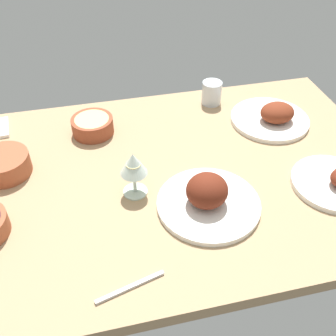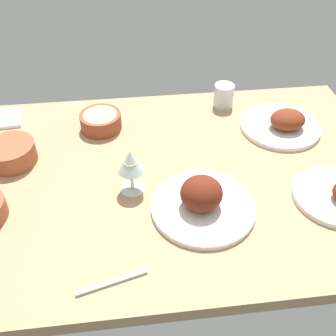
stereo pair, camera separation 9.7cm
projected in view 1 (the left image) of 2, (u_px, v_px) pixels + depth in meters
dining_table at (168, 178)px, 120.48cm from camera, size 140.00×90.00×4.00cm
plate_near_viewer at (208, 198)px, 106.76cm from camera, size 28.40×28.40×10.64cm
plate_center_main at (273, 117)px, 137.87cm from camera, size 27.24×27.24×8.07cm
bowl_soup at (4, 164)px, 117.17cm from camera, size 15.28×15.28×6.25cm
bowl_potatoes at (93, 125)px, 132.82cm from camera, size 13.93×13.93×5.59cm
wine_glass at (133, 166)px, 106.47cm from camera, size 7.60×7.60×14.00cm
water_tumbler at (212, 93)px, 146.37cm from camera, size 7.23×7.23×8.55cm
fork_loose at (130, 287)px, 89.36cm from camera, size 16.50×5.16×0.80cm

